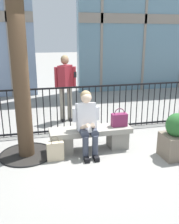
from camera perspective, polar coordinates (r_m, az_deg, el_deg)
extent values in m
plane|color=gray|center=(5.02, 0.27, -8.53)|extent=(60.00, 60.00, 0.00)
cube|color=gray|center=(4.86, 0.28, -4.28)|extent=(1.60, 0.44, 0.10)
cube|color=gray|center=(4.86, -6.20, -7.31)|extent=(0.36, 0.37, 0.35)
cube|color=gray|center=(5.10, 6.42, -6.06)|extent=(0.36, 0.37, 0.35)
cylinder|color=#383D4C|center=(4.63, -1.48, -4.47)|extent=(0.15, 0.40, 0.15)
cylinder|color=#383D4C|center=(4.55, -0.91, -8.24)|extent=(0.11, 0.11, 0.45)
cube|color=black|center=(4.58, -0.73, -10.64)|extent=(0.09, 0.22, 0.08)
cylinder|color=#383D4C|center=(4.67, 0.68, -4.28)|extent=(0.15, 0.40, 0.15)
cylinder|color=#383D4C|center=(4.59, 1.30, -8.01)|extent=(0.11, 0.11, 0.45)
cube|color=black|center=(4.62, 1.48, -10.39)|extent=(0.09, 0.22, 0.08)
cube|color=silver|center=(4.70, -0.80, -1.04)|extent=(0.36, 0.30, 0.55)
cylinder|color=silver|center=(4.64, -3.45, -0.65)|extent=(0.08, 0.08, 0.26)
cylinder|color=beige|center=(4.52, -1.15, -3.41)|extent=(0.16, 0.28, 0.20)
cylinder|color=silver|center=(4.74, 1.79, -0.27)|extent=(0.08, 0.08, 0.26)
cylinder|color=beige|center=(4.55, 0.81, -3.24)|extent=(0.16, 0.28, 0.20)
cube|color=silver|center=(4.49, 0.02, -3.82)|extent=(0.07, 0.10, 0.13)
sphere|color=beige|center=(4.58, -0.76, 3.29)|extent=(0.20, 0.20, 0.20)
sphere|color=#997F59|center=(4.60, -0.85, 3.74)|extent=(0.20, 0.20, 0.20)
cube|color=#7A234C|center=(4.96, 6.83, -1.80)|extent=(0.31, 0.15, 0.25)
torus|color=#49152D|center=(4.92, 6.89, -0.34)|extent=(0.22, 0.02, 0.22)
cube|color=beige|center=(4.59, -7.86, -8.86)|extent=(0.31, 0.14, 0.35)
torus|color=#685E4C|center=(4.47, -7.89, -6.89)|extent=(0.15, 0.01, 0.15)
torus|color=#685E4C|center=(4.56, -8.02, -6.39)|extent=(0.15, 0.01, 0.15)
cylinder|color=gray|center=(6.57, -6.27, 1.80)|extent=(0.13, 0.13, 0.90)
cube|color=black|center=(6.66, -6.10, -1.77)|extent=(0.09, 0.22, 0.06)
cylinder|color=gray|center=(6.60, -4.55, 1.92)|extent=(0.13, 0.13, 0.90)
cube|color=black|center=(6.68, -4.41, -1.65)|extent=(0.09, 0.22, 0.06)
cube|color=maroon|center=(6.43, -5.59, 8.15)|extent=(0.41, 0.43, 0.56)
cylinder|color=maroon|center=(6.41, -7.68, 7.86)|extent=(0.08, 0.08, 0.52)
cylinder|color=maroon|center=(6.47, -3.50, 8.07)|extent=(0.08, 0.08, 0.52)
sphere|color=#8E664C|center=(6.38, -5.69, 11.70)|extent=(0.20, 0.20, 0.20)
sphere|color=#997F59|center=(6.40, -5.73, 11.98)|extent=(0.20, 0.20, 0.20)
cube|color=black|center=(6.36, -3.31, 8.56)|extent=(0.07, 0.01, 0.14)
cylinder|color=black|center=(5.72, -19.54, -0.51)|extent=(0.02, 0.02, 1.08)
cylinder|color=black|center=(5.71, -18.04, -0.41)|extent=(0.02, 0.02, 1.08)
cylinder|color=black|center=(5.69, -16.53, -0.30)|extent=(0.02, 0.02, 1.08)
cylinder|color=black|center=(5.69, -15.01, -0.19)|extent=(0.02, 0.02, 1.08)
cylinder|color=black|center=(5.68, -13.50, -0.09)|extent=(0.02, 0.02, 1.08)
cylinder|color=black|center=(5.69, -11.98, 0.02)|extent=(0.02, 0.02, 1.08)
cylinder|color=black|center=(5.69, -10.46, 0.13)|extent=(0.02, 0.02, 1.08)
cylinder|color=black|center=(5.70, -8.95, 0.23)|extent=(0.02, 0.02, 1.08)
cylinder|color=black|center=(5.71, -7.44, 0.34)|extent=(0.02, 0.02, 1.08)
cylinder|color=black|center=(5.73, -5.94, 0.44)|extent=(0.02, 0.02, 1.08)
cylinder|color=black|center=(5.75, -4.46, 0.55)|extent=(0.02, 0.02, 1.08)
cylinder|color=black|center=(5.78, -2.98, 0.65)|extent=(0.02, 0.02, 1.08)
cylinder|color=black|center=(5.81, -1.52, 0.75)|extent=(0.02, 0.02, 1.08)
cylinder|color=black|center=(5.84, -0.07, 0.85)|extent=(0.02, 0.02, 1.08)
cylinder|color=black|center=(5.87, 1.36, 0.95)|extent=(0.02, 0.02, 1.08)
cylinder|color=black|center=(5.91, 2.78, 1.04)|extent=(0.02, 0.02, 1.08)
cylinder|color=black|center=(5.96, 4.17, 1.14)|extent=(0.02, 0.02, 1.08)
cylinder|color=black|center=(6.00, 5.54, 1.23)|extent=(0.02, 0.02, 1.08)
cylinder|color=black|center=(6.05, 6.89, 1.32)|extent=(0.02, 0.02, 1.08)
cylinder|color=black|center=(6.11, 8.22, 1.41)|extent=(0.02, 0.02, 1.08)
cylinder|color=black|center=(6.16, 9.52, 1.49)|extent=(0.02, 0.02, 1.08)
cylinder|color=black|center=(6.22, 10.80, 1.58)|extent=(0.02, 0.02, 1.08)
cylinder|color=black|center=(6.29, 12.06, 1.66)|extent=(0.02, 0.02, 1.08)
cylinder|color=black|center=(6.35, 13.29, 1.74)|extent=(0.02, 0.02, 1.08)
cylinder|color=black|center=(6.42, 14.49, 1.81)|extent=(0.02, 0.02, 1.08)
cylinder|color=black|center=(6.49, 15.67, 1.88)|extent=(0.02, 0.02, 1.08)
cylinder|color=black|center=(6.57, 16.82, 1.96)|extent=(0.02, 0.02, 1.08)
cylinder|color=black|center=(6.65, 17.94, 2.02)|extent=(0.02, 0.02, 1.08)
cylinder|color=black|center=(6.72, 19.04, 2.09)|extent=(0.02, 0.02, 1.08)
cube|color=black|center=(5.95, -2.19, -3.82)|extent=(8.30, 0.04, 0.04)
cube|color=black|center=(5.67, -2.31, 5.74)|extent=(8.30, 0.04, 0.04)
cylinder|color=black|center=(4.96, -14.15, -9.36)|extent=(1.01, 1.01, 0.01)
torus|color=black|center=(4.96, -14.15, -9.30)|extent=(1.04, 1.04, 0.03)
cylinder|color=#4C3826|center=(4.49, -15.73, 10.43)|extent=(0.29, 0.29, 3.40)
cube|color=#726656|center=(4.89, 18.89, -7.34)|extent=(0.46, 0.46, 0.45)
ellipsoid|color=#28602B|center=(4.75, 19.36, -2.88)|extent=(0.39, 0.39, 0.44)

